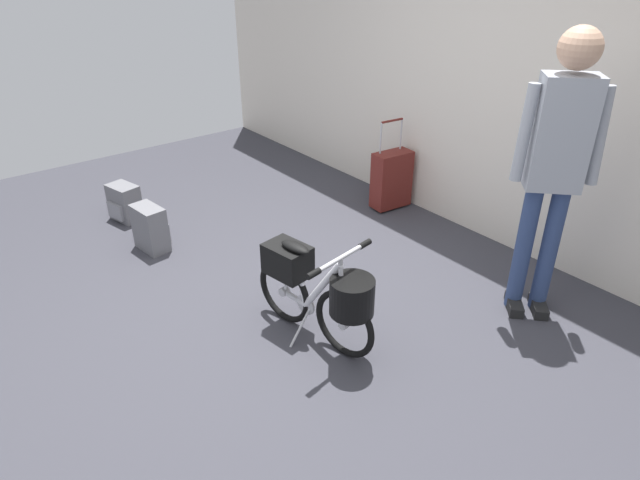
% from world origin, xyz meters
% --- Properties ---
extents(ground_plane, '(7.56, 7.56, 0.00)m').
position_xyz_m(ground_plane, '(0.00, 0.00, 0.00)').
color(ground_plane, '#38383F').
extents(back_wall, '(7.56, 0.10, 2.81)m').
position_xyz_m(back_wall, '(0.00, 2.16, 1.41)').
color(back_wall, silver).
rests_on(back_wall, ground_plane).
extents(folding_bike_foreground, '(0.95, 0.53, 0.68)m').
position_xyz_m(folding_bike_foreground, '(0.35, 0.15, 0.37)').
color(folding_bike_foreground, black).
rests_on(folding_bike_foreground, ground_plane).
extents(visitor_near_wall, '(0.41, 0.40, 1.82)m').
position_xyz_m(visitor_near_wall, '(0.95, 1.49, 1.07)').
color(visitor_near_wall, navy).
rests_on(visitor_near_wall, ground_plane).
extents(rolling_suitcase, '(0.22, 0.38, 0.83)m').
position_xyz_m(rolling_suitcase, '(-0.76, 1.88, 0.28)').
color(rolling_suitcase, maroon).
rests_on(rolling_suitcase, ground_plane).
extents(backpack_on_floor, '(0.31, 0.23, 0.37)m').
position_xyz_m(backpack_on_floor, '(-1.40, -0.19, 0.18)').
color(backpack_on_floor, slate).
rests_on(backpack_on_floor, ground_plane).
extents(handbag_on_floor, '(0.31, 0.26, 0.32)m').
position_xyz_m(handbag_on_floor, '(-2.06, -0.16, 0.16)').
color(handbag_on_floor, slate).
rests_on(handbag_on_floor, ground_plane).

